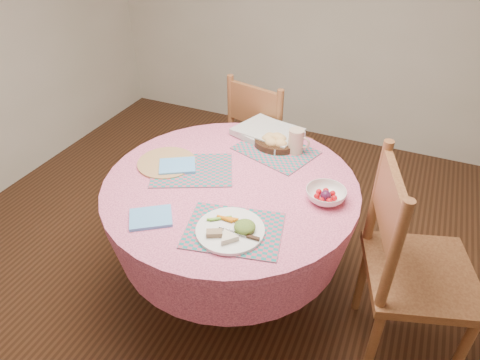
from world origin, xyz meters
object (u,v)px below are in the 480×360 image
(chair_right, at_px, (409,265))
(latte_mug, at_px, (296,141))
(dining_table, at_px, (231,214))
(chair_back, at_px, (265,141))
(wicker_trivet, at_px, (167,163))
(bread_bowl, at_px, (275,142))
(fruit_bowl, at_px, (326,195))
(dinner_plate, at_px, (231,230))

(chair_right, distance_m, latte_mug, 0.82)
(dining_table, xyz_separation_m, chair_back, (-0.14, 0.84, -0.05))
(wicker_trivet, xyz_separation_m, latte_mug, (0.58, 0.37, 0.07))
(latte_mug, bearing_deg, chair_back, 126.85)
(wicker_trivet, relative_size, latte_mug, 2.27)
(dining_table, relative_size, chair_back, 1.28)
(dining_table, height_order, bread_bowl, bread_bowl)
(dining_table, bearing_deg, wicker_trivet, 176.86)
(wicker_trivet, relative_size, fruit_bowl, 1.59)
(chair_back, height_order, bread_bowl, chair_back)
(chair_right, xyz_separation_m, bread_bowl, (-0.79, 0.40, 0.23))
(latte_mug, bearing_deg, wicker_trivet, -147.31)
(chair_right, relative_size, bread_bowl, 4.62)
(dinner_plate, distance_m, fruit_bowl, 0.48)
(dinner_plate, xyz_separation_m, bread_bowl, (-0.07, 0.73, 0.02))
(chair_right, relative_size, fruit_bowl, 5.64)
(fruit_bowl, bearing_deg, latte_mug, 126.45)
(chair_right, distance_m, bread_bowl, 0.92)
(dining_table, height_order, latte_mug, latte_mug)
(chair_right, relative_size, dinner_plate, 3.70)
(dining_table, bearing_deg, chair_right, -0.43)
(dining_table, xyz_separation_m, dinner_plate, (0.15, -0.33, 0.22))
(latte_mug, distance_m, fruit_bowl, 0.42)
(chair_right, distance_m, fruit_bowl, 0.48)
(bread_bowl, xyz_separation_m, fruit_bowl, (0.37, -0.35, -0.01))
(dinner_plate, height_order, latte_mug, latte_mug)
(dining_table, height_order, chair_right, chair_right)
(chair_right, bearing_deg, dinner_plate, 97.03)
(dining_table, height_order, fruit_bowl, fruit_bowl)
(dining_table, xyz_separation_m, bread_bowl, (0.08, 0.40, 0.23))
(wicker_trivet, distance_m, bread_bowl, 0.59)
(chair_back, distance_m, latte_mug, 0.65)
(bread_bowl, distance_m, fruit_bowl, 0.51)
(dining_table, relative_size, latte_mug, 9.37)
(chair_back, distance_m, wicker_trivet, 0.89)
(fruit_bowl, bearing_deg, chair_back, 126.68)
(chair_right, height_order, latte_mug, chair_right)
(wicker_trivet, height_order, bread_bowl, bread_bowl)
(dinner_plate, bearing_deg, fruit_bowl, 51.86)
(dining_table, xyz_separation_m, wicker_trivet, (-0.37, 0.02, 0.20))
(dinner_plate, xyz_separation_m, fruit_bowl, (0.30, 0.38, 0.01))
(wicker_trivet, bearing_deg, chair_back, 73.90)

